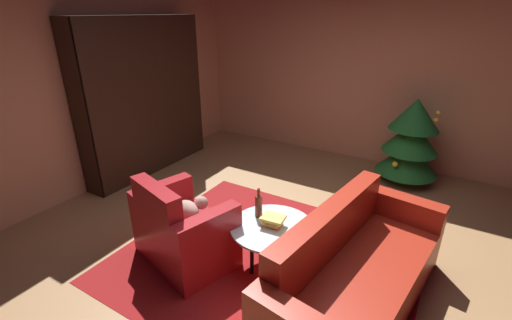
{
  "coord_description": "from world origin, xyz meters",
  "views": [
    {
      "loc": [
        1.33,
        -2.72,
        2.31
      ],
      "look_at": [
        -0.33,
        0.06,
        0.92
      ],
      "focal_mm": 24.43,
      "sensor_mm": 36.0,
      "label": 1
    }
  ],
  "objects_px": {
    "bookshelf_unit": "(152,95)",
    "couch_red": "(354,276)",
    "armchair_red": "(183,231)",
    "book_stack_on_table": "(273,220)",
    "bottle_on_table": "(259,205)",
    "decorated_tree": "(411,140)",
    "coffee_table": "(272,230)"
  },
  "relations": [
    {
      "from": "bookshelf_unit",
      "to": "couch_red",
      "type": "height_order",
      "value": "bookshelf_unit"
    },
    {
      "from": "armchair_red",
      "to": "bookshelf_unit",
      "type": "bearing_deg",
      "value": 140.64
    },
    {
      "from": "armchair_red",
      "to": "couch_red",
      "type": "xyz_separation_m",
      "value": [
        1.62,
        0.27,
        -0.02
      ]
    },
    {
      "from": "book_stack_on_table",
      "to": "bottle_on_table",
      "type": "xyz_separation_m",
      "value": [
        -0.19,
        0.07,
        0.07
      ]
    },
    {
      "from": "decorated_tree",
      "to": "book_stack_on_table",
      "type": "bearing_deg",
      "value": -106.68
    },
    {
      "from": "coffee_table",
      "to": "bookshelf_unit",
      "type": "bearing_deg",
      "value": 155.81
    },
    {
      "from": "bookshelf_unit",
      "to": "coffee_table",
      "type": "height_order",
      "value": "bookshelf_unit"
    },
    {
      "from": "couch_red",
      "to": "decorated_tree",
      "type": "height_order",
      "value": "decorated_tree"
    },
    {
      "from": "book_stack_on_table",
      "to": "decorated_tree",
      "type": "relative_size",
      "value": 0.18
    },
    {
      "from": "bookshelf_unit",
      "to": "bottle_on_table",
      "type": "bearing_deg",
      "value": -24.27
    },
    {
      "from": "armchair_red",
      "to": "bottle_on_table",
      "type": "distance_m",
      "value": 0.79
    },
    {
      "from": "book_stack_on_table",
      "to": "bottle_on_table",
      "type": "bearing_deg",
      "value": 160.03
    },
    {
      "from": "coffee_table",
      "to": "bottle_on_table",
      "type": "distance_m",
      "value": 0.27
    },
    {
      "from": "decorated_tree",
      "to": "bookshelf_unit",
      "type": "bearing_deg",
      "value": -157.87
    },
    {
      "from": "bookshelf_unit",
      "to": "coffee_table",
      "type": "bearing_deg",
      "value": -24.19
    },
    {
      "from": "bookshelf_unit",
      "to": "decorated_tree",
      "type": "xyz_separation_m",
      "value": [
        3.5,
        1.42,
        -0.51
      ]
    },
    {
      "from": "couch_red",
      "to": "book_stack_on_table",
      "type": "bearing_deg",
      "value": 173.97
    },
    {
      "from": "armchair_red",
      "to": "book_stack_on_table",
      "type": "height_order",
      "value": "armchair_red"
    },
    {
      "from": "bottle_on_table",
      "to": "decorated_tree",
      "type": "height_order",
      "value": "decorated_tree"
    },
    {
      "from": "book_stack_on_table",
      "to": "decorated_tree",
      "type": "bearing_deg",
      "value": 73.32
    },
    {
      "from": "armchair_red",
      "to": "bottle_on_table",
      "type": "height_order",
      "value": "armchair_red"
    },
    {
      "from": "armchair_red",
      "to": "decorated_tree",
      "type": "bearing_deg",
      "value": 61.98
    },
    {
      "from": "coffee_table",
      "to": "book_stack_on_table",
      "type": "relative_size",
      "value": 3.53
    },
    {
      "from": "coffee_table",
      "to": "bottle_on_table",
      "type": "relative_size",
      "value": 2.66
    },
    {
      "from": "bookshelf_unit",
      "to": "armchair_red",
      "type": "xyz_separation_m",
      "value": [
        1.91,
        -1.56,
        -0.82
      ]
    },
    {
      "from": "couch_red",
      "to": "book_stack_on_table",
      "type": "height_order",
      "value": "couch_red"
    },
    {
      "from": "bookshelf_unit",
      "to": "bottle_on_table",
      "type": "xyz_separation_m",
      "value": [
        2.52,
        -1.14,
        -0.56
      ]
    },
    {
      "from": "armchair_red",
      "to": "coffee_table",
      "type": "distance_m",
      "value": 0.89
    },
    {
      "from": "coffee_table",
      "to": "bottle_on_table",
      "type": "xyz_separation_m",
      "value": [
        -0.2,
        0.09,
        0.16
      ]
    },
    {
      "from": "couch_red",
      "to": "decorated_tree",
      "type": "bearing_deg",
      "value": 90.59
    },
    {
      "from": "couch_red",
      "to": "decorated_tree",
      "type": "xyz_separation_m",
      "value": [
        -0.03,
        2.71,
        0.33
      ]
    },
    {
      "from": "book_stack_on_table",
      "to": "bottle_on_table",
      "type": "height_order",
      "value": "bottle_on_table"
    }
  ]
}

